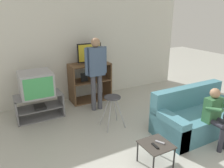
% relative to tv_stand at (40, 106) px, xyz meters
% --- Properties ---
extents(wall_back, '(6.40, 0.06, 2.60)m').
position_rel_tv_stand_xyz_m(wall_back, '(1.14, 0.75, 1.04)').
color(wall_back, silver).
rests_on(wall_back, ground_plane).
extents(tv_stand, '(0.99, 0.47, 0.54)m').
position_rel_tv_stand_xyz_m(tv_stand, '(0.00, 0.00, 0.00)').
color(tv_stand, slate).
rests_on(tv_stand, ground_plane).
extents(television_main, '(0.66, 0.66, 0.51)m').
position_rel_tv_stand_xyz_m(television_main, '(-0.02, 0.01, 0.53)').
color(television_main, '#9E9EA3').
rests_on(television_main, tv_stand).
extents(media_shelf, '(1.03, 0.52, 0.98)m').
position_rel_tv_stand_xyz_m(media_shelf, '(1.38, 0.42, 0.24)').
color(media_shelf, brown).
rests_on(media_shelf, ground_plane).
extents(television_flat, '(0.63, 0.20, 0.51)m').
position_rel_tv_stand_xyz_m(television_flat, '(1.40, 0.43, 0.96)').
color(television_flat, black).
rests_on(television_flat, media_shelf).
extents(folding_stool, '(0.44, 0.37, 0.66)m').
position_rel_tv_stand_xyz_m(folding_stool, '(1.22, -1.11, 0.26)').
color(folding_stool, '#99999E').
rests_on(folding_stool, ground_plane).
extents(snack_table, '(0.44, 0.44, 0.37)m').
position_rel_tv_stand_xyz_m(snack_table, '(1.24, -2.45, 0.06)').
color(snack_table, '#38332D').
rests_on(snack_table, ground_plane).
extents(remote_control_black, '(0.04, 0.15, 0.02)m').
position_rel_tv_stand_xyz_m(remote_control_black, '(1.18, -2.49, 0.11)').
color(remote_control_black, black).
rests_on(remote_control_black, snack_table).
extents(remote_control_white, '(0.10, 0.14, 0.02)m').
position_rel_tv_stand_xyz_m(remote_control_white, '(1.30, -2.46, 0.11)').
color(remote_control_white, gray).
rests_on(remote_control_white, snack_table).
extents(couch, '(1.75, 0.84, 0.83)m').
position_rel_tv_stand_xyz_m(couch, '(2.61, -2.01, 0.02)').
color(couch, teal).
rests_on(couch, ground_plane).
extents(person_standing_adult, '(0.53, 0.21, 1.70)m').
position_rel_tv_stand_xyz_m(person_standing_adult, '(1.28, -0.21, 0.77)').
color(person_standing_adult, '#4C4C56').
rests_on(person_standing_adult, ground_plane).
extents(person_seated_child, '(0.33, 0.43, 1.03)m').
position_rel_tv_stand_xyz_m(person_seated_child, '(2.48, -2.49, 0.34)').
color(person_seated_child, '#2D2D38').
rests_on(person_seated_child, ground_plane).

